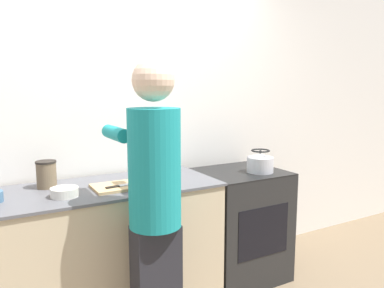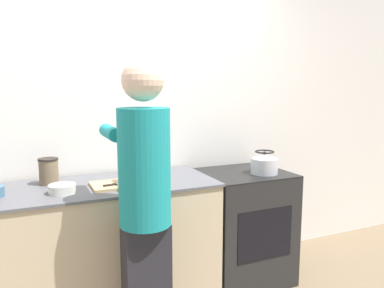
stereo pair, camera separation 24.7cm
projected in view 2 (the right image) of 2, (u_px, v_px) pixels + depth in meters
name	position (u px, v px, depth m)	size (l,w,h in m)	color
wall_back	(126.00, 119.00, 2.92)	(8.00, 0.05, 2.60)	white
counter	(94.00, 249.00, 2.56)	(1.67, 0.67, 0.90)	#C6B28E
oven	(243.00, 226.00, 3.01)	(0.67, 0.60, 0.89)	black
person	(144.00, 196.00, 2.09)	(0.33, 0.57, 1.70)	#232329
cutting_board	(122.00, 184.00, 2.49)	(0.39, 0.25, 0.02)	tan
knife	(119.00, 184.00, 2.45)	(0.23, 0.06, 0.01)	silver
kettle	(264.00, 164.00, 2.88)	(0.21, 0.21, 0.18)	silver
bowl_prep	(62.00, 189.00, 2.30)	(0.16, 0.16, 0.05)	silver
canister_jar	(49.00, 171.00, 2.51)	(0.13, 0.13, 0.18)	#756047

